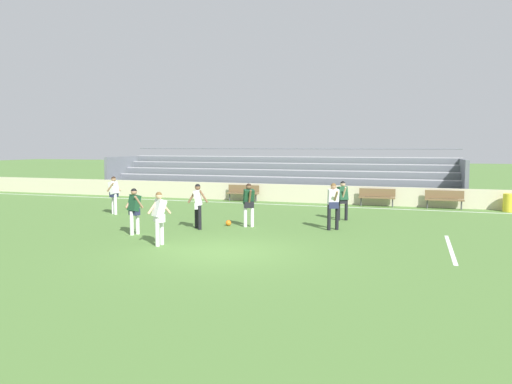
% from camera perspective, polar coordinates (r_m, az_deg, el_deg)
% --- Properties ---
extents(ground_plane, '(160.00, 160.00, 0.00)m').
position_cam_1_polar(ground_plane, '(14.18, -3.69, -7.05)').
color(ground_plane, '#517A38').
extents(field_line_sideline, '(44.00, 0.12, 0.01)m').
position_cam_1_polar(field_line_sideline, '(25.08, 6.22, -1.61)').
color(field_line_sideline, white).
rests_on(field_line_sideline, ground).
extents(field_line_penalty_mark, '(0.12, 4.40, 0.01)m').
position_cam_1_polar(field_line_penalty_mark, '(15.72, 21.94, -6.19)').
color(field_line_penalty_mark, white).
rests_on(field_line_penalty_mark, ground).
extents(sideline_wall, '(48.00, 0.16, 0.97)m').
position_cam_1_polar(sideline_wall, '(26.27, 6.82, -0.24)').
color(sideline_wall, beige).
rests_on(sideline_wall, ground).
extents(bleacher_stand, '(21.66, 4.38, 2.93)m').
position_cam_1_polar(bleacher_stand, '(29.80, 2.21, 1.97)').
color(bleacher_stand, '#B2B2B7').
rests_on(bleacher_stand, ground).
extents(bench_far_right, '(1.80, 0.40, 0.90)m').
position_cam_1_polar(bench_far_right, '(25.37, 14.06, -0.43)').
color(bench_far_right, brown).
rests_on(bench_far_right, ground).
extents(bench_centre_sideline, '(1.80, 0.40, 0.90)m').
position_cam_1_polar(bench_centre_sideline, '(26.89, -1.53, 0.06)').
color(bench_centre_sideline, brown).
rests_on(bench_centre_sideline, ground).
extents(bench_near_bin, '(1.80, 0.40, 0.90)m').
position_cam_1_polar(bench_near_bin, '(25.34, 21.31, -0.64)').
color(bench_near_bin, brown).
rests_on(bench_near_bin, ground).
extents(trash_bin, '(0.57, 0.57, 0.85)m').
position_cam_1_polar(trash_bin, '(25.53, 27.70, -1.13)').
color(trash_bin, yellow).
rests_on(trash_bin, ground).
extents(player_dark_on_ball, '(0.52, 0.60, 1.66)m').
position_cam_1_polar(player_dark_on_ball, '(18.31, -0.86, -1.08)').
color(player_dark_on_ball, white).
rests_on(player_dark_on_ball, ground).
extents(player_white_challenging, '(0.69, 0.47, 1.68)m').
position_cam_1_polar(player_white_challenging, '(17.99, -6.87, -1.20)').
color(player_white_challenging, black).
rests_on(player_white_challenging, ground).
extents(player_white_overlapping, '(0.67, 0.52, 1.67)m').
position_cam_1_polar(player_white_overlapping, '(15.18, -11.34, -2.52)').
color(player_white_overlapping, white).
rests_on(player_white_overlapping, ground).
extents(player_dark_deep_cover, '(0.50, 0.67, 1.63)m').
position_cam_1_polar(player_dark_deep_cover, '(20.25, 10.17, -0.61)').
color(player_dark_deep_cover, black).
rests_on(player_dark_deep_cover, ground).
extents(player_white_trailing_run, '(0.50, 0.51, 1.71)m').
position_cam_1_polar(player_white_trailing_run, '(22.62, -16.40, 0.04)').
color(player_white_trailing_run, white).
rests_on(player_white_trailing_run, ground).
extents(player_dark_dropping_back, '(0.57, 0.45, 1.61)m').
position_cam_1_polar(player_dark_dropping_back, '(17.23, -14.15, -1.77)').
color(player_dark_dropping_back, white).
rests_on(player_dark_dropping_back, ground).
extents(player_white_pressing_high, '(0.48, 0.74, 1.73)m').
position_cam_1_polar(player_white_pressing_high, '(17.85, 9.09, -1.17)').
color(player_white_pressing_high, black).
rests_on(player_white_pressing_high, ground).
extents(soccer_ball, '(0.22, 0.22, 0.22)m').
position_cam_1_polar(soccer_ball, '(18.71, -3.27, -3.66)').
color(soccer_ball, orange).
rests_on(soccer_ball, ground).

